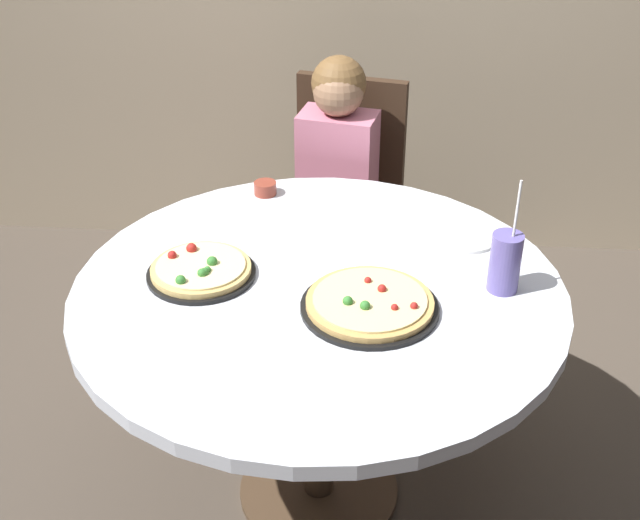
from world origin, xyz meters
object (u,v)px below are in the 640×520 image
(soda_cup, at_px, (505,262))
(sauce_bowl, at_px, (265,188))
(dining_table, at_px, (319,315))
(plate_small, at_px, (465,237))
(chair_wooden, at_px, (344,195))
(diner_child, at_px, (331,230))
(pizza_veggie, at_px, (370,304))
(pizza_cheese, at_px, (201,270))

(soda_cup, bearing_deg, sauce_bowl, 144.40)
(dining_table, height_order, plate_small, plate_small)
(plate_small, bearing_deg, chair_wooden, 119.42)
(diner_child, relative_size, pizza_veggie, 3.12)
(diner_child, bearing_deg, chair_wooden, 79.23)
(chair_wooden, xyz_separation_m, plate_small, (0.38, -0.67, 0.22))
(sauce_bowl, bearing_deg, plate_small, -21.01)
(pizza_cheese, bearing_deg, diner_child, 68.05)
(dining_table, bearing_deg, plate_small, 35.25)
(chair_wooden, relative_size, soda_cup, 3.09)
(pizza_cheese, xyz_separation_m, sauce_bowl, (0.11, 0.48, 0.00))
(plate_small, bearing_deg, pizza_cheese, -160.52)
(pizza_veggie, bearing_deg, chair_wooden, 96.37)
(chair_wooden, height_order, sauce_bowl, chair_wooden)
(dining_table, xyz_separation_m, sauce_bowl, (-0.21, 0.51, 0.11))
(sauce_bowl, height_order, plate_small, sauce_bowl)
(pizza_veggie, distance_m, pizza_cheese, 0.47)
(plate_small, bearing_deg, dining_table, -144.75)
(pizza_cheese, bearing_deg, pizza_veggie, -15.22)
(dining_table, xyz_separation_m, pizza_cheese, (-0.31, 0.03, 0.11))
(sauce_bowl, bearing_deg, chair_wooden, 62.77)
(diner_child, xyz_separation_m, pizza_veggie, (0.15, -0.86, 0.28))
(pizza_veggie, distance_m, soda_cup, 0.36)
(diner_child, relative_size, plate_small, 6.01)
(diner_child, distance_m, pizza_veggie, 0.92)
(pizza_veggie, distance_m, plate_small, 0.46)
(soda_cup, xyz_separation_m, plate_small, (-0.08, 0.25, -0.08))
(chair_wooden, bearing_deg, pizza_cheese, -109.88)
(plate_small, bearing_deg, soda_cup, -73.20)
(diner_child, bearing_deg, dining_table, -88.85)
(dining_table, distance_m, soda_cup, 0.50)
(plate_small, bearing_deg, pizza_veggie, -124.95)
(diner_child, height_order, pizza_cheese, diner_child)
(dining_table, height_order, soda_cup, soda_cup)
(chair_wooden, bearing_deg, dining_table, -91.12)
(pizza_veggie, height_order, sauce_bowl, pizza_veggie)
(pizza_cheese, bearing_deg, plate_small, 19.48)
(chair_wooden, distance_m, soda_cup, 1.07)
(dining_table, relative_size, sauce_bowl, 18.37)
(diner_child, xyz_separation_m, sauce_bowl, (-0.19, -0.26, 0.29))
(pizza_cheese, height_order, plate_small, pizza_cheese)
(pizza_veggie, bearing_deg, plate_small, 55.05)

